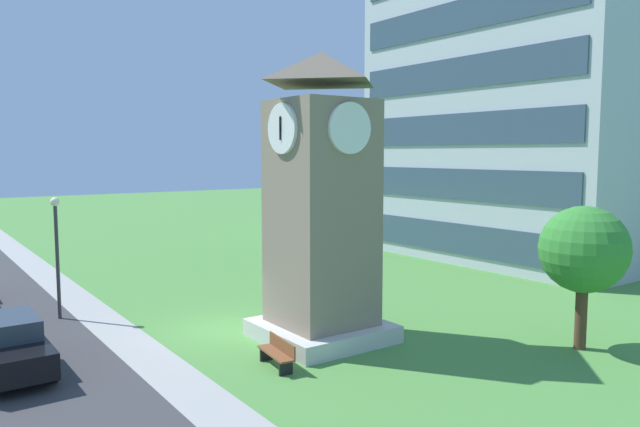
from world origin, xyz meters
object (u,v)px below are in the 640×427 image
at_px(clock_tower, 321,214).
at_px(tree_near_tower, 584,250).
at_px(park_bench, 278,353).
at_px(parked_car_black, 8,345).
at_px(street_lamp, 57,242).

height_order(clock_tower, tree_near_tower, clock_tower).
height_order(clock_tower, park_bench, clock_tower).
distance_m(clock_tower, tree_near_tower, 8.89).
bearing_deg(park_bench, clock_tower, 119.26).
bearing_deg(parked_car_black, park_bench, 58.10).
bearing_deg(park_bench, tree_near_tower, 64.62).
height_order(park_bench, parked_car_black, parked_car_black).
bearing_deg(street_lamp, clock_tower, 40.50).
relative_size(clock_tower, parked_car_black, 2.10).
distance_m(park_bench, tree_near_tower, 10.67).
distance_m(park_bench, parked_car_black, 8.09).
bearing_deg(tree_near_tower, park_bench, -115.38).
height_order(clock_tower, street_lamp, clock_tower).
distance_m(street_lamp, tree_near_tower, 19.60).
distance_m(tree_near_tower, parked_car_black, 18.49).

